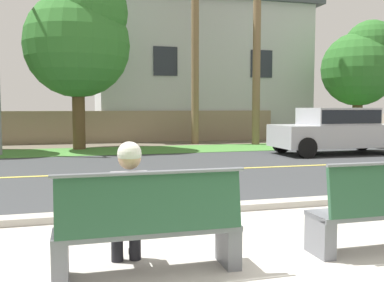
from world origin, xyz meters
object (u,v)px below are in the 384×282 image
object	(u,v)px
bench_left	(149,229)
car_silver_near	(337,128)
shade_tree_left	(81,37)
shade_tree_centre	(362,64)
seated_person_grey	(129,202)

from	to	relation	value
bench_left	car_silver_near	bearing A→B (deg)	48.28
shade_tree_left	shade_tree_centre	xyz separation A→B (m)	(11.99, 0.21, -0.63)
bench_left	shade_tree_centre	size ratio (longest dim) A/B	0.32
seated_person_grey	shade_tree_centre	xyz separation A→B (m)	(11.76, 12.53, 2.79)
bench_left	shade_tree_left	world-z (taller)	shade_tree_left
bench_left	shade_tree_left	xyz separation A→B (m)	(-0.40, 12.49, 3.65)
bench_left	shade_tree_centre	xyz separation A→B (m)	(11.59, 12.70, 3.02)
bench_left	shade_tree_left	distance (m)	13.01
seated_person_grey	shade_tree_left	size ratio (longest dim) A/B	0.20
seated_person_grey	car_silver_near	distance (m)	11.69
shade_tree_left	shade_tree_centre	world-z (taller)	shade_tree_left
seated_person_grey	bench_left	bearing A→B (deg)	-45.50
seated_person_grey	shade_tree_centre	world-z (taller)	shade_tree_centre
shade_tree_centre	shade_tree_left	bearing A→B (deg)	-178.98
car_silver_near	bench_left	bearing A→B (deg)	-131.72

